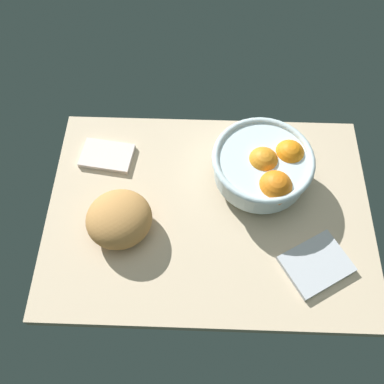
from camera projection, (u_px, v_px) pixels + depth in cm
name	position (u px, v px, depth cm)	size (l,w,h in cm)	color
ground_plane	(209.00, 213.00, 95.91)	(74.35, 52.63, 3.00)	#C9B393
fruit_bowl	(265.00, 166.00, 92.61)	(22.95, 22.95, 11.42)	silver
bread_loaf	(119.00, 219.00, 88.95)	(14.45, 14.04, 8.36)	#B98145
napkin_folded	(107.00, 156.00, 101.11)	(12.47, 8.19, 1.30)	silver
napkin_spare	(316.00, 264.00, 87.69)	(13.43, 10.50, 1.31)	#B3B9C1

